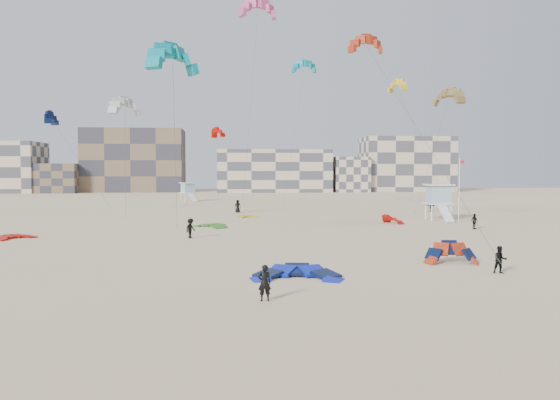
{
  "coord_description": "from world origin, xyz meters",
  "views": [
    {
      "loc": [
        -1.82,
        -27.22,
        5.87
      ],
      "look_at": [
        1.08,
        6.0,
        4.12
      ],
      "focal_mm": 35.0,
      "sensor_mm": 36.0,
      "label": 1
    }
  ],
  "objects": [
    {
      "name": "kite_ground_green",
      "position": [
        -4.11,
        30.47,
        0.0
      ],
      "size": [
        5.43,
        5.44,
        0.94
      ],
      "primitive_type": null,
      "rotation": [
        0.1,
        0.0,
        -0.77
      ],
      "color": "#2B8B21",
      "rests_on": "ground"
    },
    {
      "name": "kite_ground_red",
      "position": [
        -20.76,
        21.91,
        0.0
      ],
      "size": [
        4.72,
        4.71,
        1.03
      ],
      "primitive_type": null,
      "rotation": [
        0.13,
        0.0,
        0.83
      ],
      "color": "#C90001",
      "rests_on": "ground"
    },
    {
      "name": "kite_ground_blue",
      "position": [
        1.69,
        2.25,
        0.0
      ],
      "size": [
        5.36,
        5.58,
        2.19
      ],
      "primitive_type": null,
      "rotation": [
        0.22,
        0.0,
        -0.13
      ],
      "color": "#0B0FD1",
      "rests_on": "ground"
    },
    {
      "name": "kite_fly_teal_b",
      "position": [
        9.64,
        59.82,
        22.37
      ],
      "size": [
        5.73,
        6.91,
        22.47
      ],
      "rotation": [
        0.0,
        0.0,
        -0.03
      ],
      "color": "#09A9AA",
      "rests_on": "ground"
    },
    {
      "name": "condo_west_b",
      "position": [
        -30.0,
        134.0,
        9.0
      ],
      "size": [
        28.0,
        14.0,
        18.0
      ],
      "primitive_type": "cube",
      "color": "brown",
      "rests_on": "ground"
    },
    {
      "name": "kitesurfer_main",
      "position": [
        -0.39,
        -2.81,
        0.83
      ],
      "size": [
        0.65,
        0.47,
        1.66
      ],
      "primitive_type": "imported",
      "rotation": [
        0.0,
        0.0,
        3.26
      ],
      "color": "black",
      "rests_on": "ground"
    },
    {
      "name": "condo_east",
      "position": [
        50.0,
        132.0,
        8.0
      ],
      "size": [
        26.0,
        14.0,
        16.0
      ],
      "primitive_type": "cube",
      "color": "beige",
      "rests_on": "ground"
    },
    {
      "name": "kite_fly_red",
      "position": [
        -4.11,
        60.47,
        11.93
      ],
      "size": [
        4.31,
        4.27,
        12.18
      ],
      "rotation": [
        0.0,
        0.0,
        2.1
      ],
      "color": "#C90001",
      "rests_on": "ground"
    },
    {
      "name": "kite_fly_pink",
      "position": [
        1.61,
        45.01,
        26.9
      ],
      "size": [
        5.54,
        5.93,
        27.45
      ],
      "rotation": [
        0.0,
        0.0,
        0.17
      ],
      "color": "#D54CA6",
      "rests_on": "ground"
    },
    {
      "name": "kite_fly_grey",
      "position": [
        -13.85,
        36.11,
        13.04
      ],
      "size": [
        5.62,
        9.44,
        13.59
      ],
      "rotation": [
        0.0,
        0.0,
        0.84
      ],
      "color": "silver",
      "rests_on": "ground"
    },
    {
      "name": "kitesurfer_e",
      "position": [
        -1.09,
        50.44,
        0.92
      ],
      "size": [
        0.94,
        0.65,
        1.85
      ],
      "primitive_type": "imported",
      "rotation": [
        0.0,
        0.0,
        -0.07
      ],
      "color": "black",
      "rests_on": "ground"
    },
    {
      "name": "kite_ground_orange",
      "position": [
        12.08,
        6.16,
        0.0
      ],
      "size": [
        3.69,
        3.68,
        3.34
      ],
      "primitive_type": null,
      "rotation": [
        0.9,
        0.0,
        -0.13
      ],
      "color": "#FF3C1C",
      "rests_on": "ground"
    },
    {
      "name": "kitesurfer_b",
      "position": [
        13.51,
        2.67,
        0.79
      ],
      "size": [
        0.87,
        0.73,
        1.58
      ],
      "primitive_type": "imported",
      "rotation": [
        0.0,
        0.0,
        -0.19
      ],
      "color": "black",
      "rests_on": "ground"
    },
    {
      "name": "kite_fly_olive",
      "position": [
        21.94,
        31.45,
        13.94
      ],
      "size": [
        5.86,
        5.25,
        14.53
      ],
      "rotation": [
        0.0,
        0.0,
        -0.97
      ],
      "color": "olive",
      "rests_on": "ground"
    },
    {
      "name": "condo_fill_right",
      "position": [
        32.0,
        128.0,
        5.0
      ],
      "size": [
        10.0,
        10.0,
        10.0
      ],
      "primitive_type": "cube",
      "color": "beige",
      "rests_on": "ground"
    },
    {
      "name": "kitesurfer_c",
      "position": [
        -5.51,
        21.04,
        0.87
      ],
      "size": [
        1.17,
        1.3,
        1.75
      ],
      "primitive_type": "imported",
      "rotation": [
        0.0,
        0.0,
        0.97
      ],
      "color": "black",
      "rests_on": "ground"
    },
    {
      "name": "kite_fly_teal_a",
      "position": [
        -6.25,
        14.67,
        14.16
      ],
      "size": [
        6.01,
        8.11,
        14.79
      ],
      "rotation": [
        0.0,
        0.0,
        0.78
      ],
      "color": "#09A9AA",
      "rests_on": "ground"
    },
    {
      "name": "kitesurfer_f",
      "position": [
        27.07,
        49.98,
        0.85
      ],
      "size": [
        1.09,
        1.64,
        1.69
      ],
      "primitive_type": "imported",
      "rotation": [
        0.0,
        0.0,
        -1.15
      ],
      "color": "black",
      "rests_on": "ground"
    },
    {
      "name": "lifeguard_tower_far",
      "position": [
        -10.6,
        81.24,
        1.83
      ],
      "size": [
        3.55,
        5.55,
        3.7
      ],
      "rotation": [
        0.0,
        0.0,
        0.5
      ],
      "color": "white",
      "rests_on": "ground"
    },
    {
      "name": "flagpole",
      "position": [
        24.35,
        33.73,
        3.91
      ],
      "size": [
        0.6,
        0.09,
        7.43
      ],
      "color": "white",
      "rests_on": "ground"
    },
    {
      "name": "kite_fly_yellow",
      "position": [
        23.08,
        54.09,
        18.69
      ],
      "size": [
        8.73,
        6.33,
        18.73
      ],
      "rotation": [
        0.0,
        0.0,
        -1.14
      ],
      "color": "gold",
      "rests_on": "ground"
    },
    {
      "name": "kite_fly_navy",
      "position": [
        -26.13,
        49.09,
        12.92
      ],
      "size": [
        10.08,
        4.46,
        13.04
      ],
      "rotation": [
        0.0,
        0.0,
        1.59
      ],
      "color": "#081637",
      "rests_on": "ground"
    },
    {
      "name": "ground",
      "position": [
        0.0,
        0.0,
        0.0
      ],
      "size": [
        320.0,
        320.0,
        0.0
      ],
      "primitive_type": "plane",
      "color": "beige",
      "rests_on": "ground"
    },
    {
      "name": "kite_ground_red_far",
      "position": [
        16.12,
        32.74,
        0.0
      ],
      "size": [
        3.79,
        3.69,
        2.83
      ],
      "primitive_type": null,
      "rotation": [
        0.66,
        0.0,
        1.92
      ],
      "color": "#C90001",
      "rests_on": "ground"
    },
    {
      "name": "kitesurfer_d",
      "position": [
        22.73,
        26.12,
        0.79
      ],
      "size": [
        0.64,
        1.0,
        1.58
      ],
      "primitive_type": "imported",
      "rotation": [
        0.0,
        0.0,
        1.86
      ],
      "color": "black",
      "rests_on": "ground"
    },
    {
      "name": "kite_fly_orange",
      "position": [
        12.03,
        28.82,
        18.85
      ],
      "size": [
        3.77,
        30.36,
        18.9
      ],
      "rotation": [
        0.0,
        0.0,
        0.08
      ],
      "color": "#FF3C1C",
      "rests_on": "ground"
    },
    {
      "name": "kite_ground_yellow",
      "position": [
        0.06,
        42.24,
        0.0
      ],
      "size": [
        3.73,
        3.78,
        0.78
      ],
      "primitive_type": null,
      "rotation": [
        0.11,
        0.0,
        0.59
      ],
      "color": "gold",
      "rests_on": "ground"
    },
    {
      "name": "lifeguard_tower_near",
      "position": [
        23.09,
        36.86,
        2.16
      ],
      "size": [
        3.23,
        6.01,
        4.35
      ],
      "rotation": [
        0.0,
        0.0,
        -0.05
      ],
      "color": "white",
      "rests_on": "ground"
    },
    {
      "name": "condo_fill_left",
      "position": [
        -50.0,
        128.0,
        4.0
      ],
      "size": [
        12.0,
        10.0,
        8.0
      ],
      "primitive_type": "cube",
      "color": "brown",
      "rests_on": "ground"
    },
    {
      "name": "condo_mid",
      "position": [
        10.0,
        130.0,
        6.0
      ],
      "size": [
        32.0,
        16.0,
        12.0
      ],
      "primitive_type": "cube",
      "color": "beige",
      "rests_on": "ground"
    }
  ]
}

